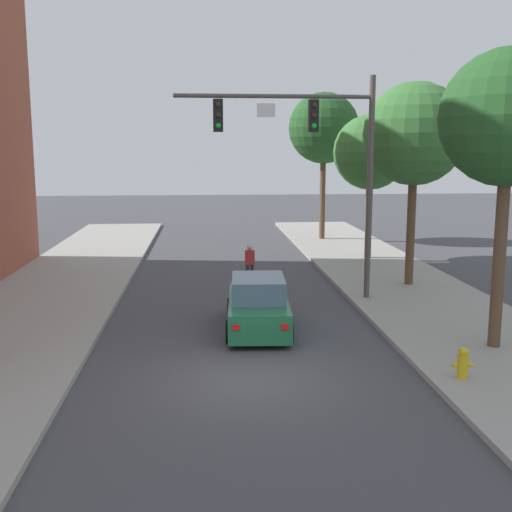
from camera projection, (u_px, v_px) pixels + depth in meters
name	position (u px, v px, depth m)	size (l,w,h in m)	color
ground_plane	(250.00, 379.00, 14.36)	(120.00, 120.00, 0.00)	#424247
traffic_signal_mast	(316.00, 146.00, 20.68)	(6.65, 0.38, 7.50)	#514C47
car_lead_green	(258.00, 306.00, 18.17)	(2.01, 4.32, 1.60)	#1E663D
pedestrian_crossing_road	(250.00, 263.00, 24.00)	(0.36, 0.22, 1.64)	#333338
fire_hydrant	(463.00, 363.00, 13.94)	(0.48, 0.24, 0.72)	gold
street_tree_nearest	(509.00, 119.00, 15.33)	(3.41, 3.41, 7.56)	brown
street_tree_second	(415.00, 135.00, 22.91)	(3.80, 3.80, 7.55)	brown
street_tree_third	(371.00, 153.00, 28.88)	(3.47, 3.47, 6.70)	brown
street_tree_farthest	(324.00, 129.00, 35.08)	(3.99, 3.99, 8.29)	brown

